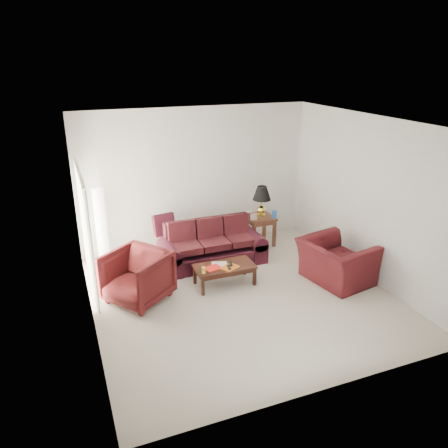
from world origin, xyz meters
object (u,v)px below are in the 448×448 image
object	(u,v)px
sofa	(212,244)
armchair_left	(137,277)
armchair_right	(336,262)
floor_lamp	(101,227)
end_table	(259,230)
coffee_table	(225,275)

from	to	relation	value
sofa	armchair_left	distance (m)	1.90
armchair_left	armchair_right	world-z (taller)	armchair_left
sofa	armchair_right	world-z (taller)	sofa
floor_lamp	end_table	bearing A→B (deg)	-4.38
end_table	armchair_left	bearing A→B (deg)	-154.54
armchair_left	coffee_table	bearing A→B (deg)	51.66
end_table	armchair_right	xyz separation A→B (m)	(0.57, -2.07, 0.07)
end_table	coffee_table	xyz separation A→B (m)	(-1.39, -1.44, -0.14)
sofa	armchair_right	size ratio (longest dim) A/B	1.72
floor_lamp	armchair_right	world-z (taller)	floor_lamp
sofa	floor_lamp	distance (m)	2.22
sofa	end_table	distance (m)	1.41
end_table	coffee_table	bearing A→B (deg)	-134.01
armchair_left	floor_lamp	bearing A→B (deg)	154.63
sofa	floor_lamp	world-z (taller)	floor_lamp
armchair_right	coffee_table	bearing A→B (deg)	61.76
floor_lamp	armchair_right	size ratio (longest dim) A/B	1.32
sofa	floor_lamp	size ratio (longest dim) A/B	1.31
armchair_right	armchair_left	bearing A→B (deg)	69.05
armchair_right	end_table	bearing A→B (deg)	4.93
end_table	armchair_right	bearing A→B (deg)	-74.48
floor_lamp	armchair_left	xyz separation A→B (m)	(0.36, -1.68, -0.36)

